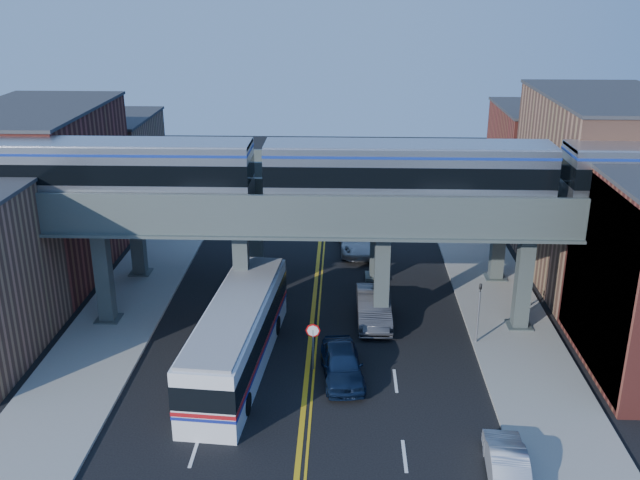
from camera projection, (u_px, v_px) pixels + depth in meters
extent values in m
plane|color=black|center=(304.00, 401.00, 34.18)|extent=(120.00, 120.00, 0.00)
cube|color=gray|center=(127.00, 306.00, 43.90)|extent=(5.00, 70.00, 0.16)
cube|color=gray|center=(503.00, 311.00, 43.15)|extent=(5.00, 70.00, 0.16)
cube|color=maroon|center=(42.00, 192.00, 47.85)|extent=(8.00, 14.00, 11.00)
cube|color=#93614C|center=(106.00, 166.00, 60.55)|extent=(8.00, 10.00, 8.00)
cube|color=#93614C|center=(600.00, 191.00, 46.48)|extent=(8.00, 14.00, 12.00)
cube|color=maroon|center=(545.00, 164.00, 59.18)|extent=(8.00, 10.00, 9.00)
cube|color=teal|center=(596.00, 281.00, 35.80)|extent=(0.10, 9.50, 9.50)
cube|color=#3F4948|center=(104.00, 275.00, 41.02)|extent=(0.85, 0.85, 6.00)
cube|color=#3F4948|center=(242.00, 277.00, 40.76)|extent=(0.85, 0.85, 6.00)
cube|color=#3F4948|center=(382.00, 279.00, 40.50)|extent=(0.85, 0.85, 6.00)
cube|color=#3F4948|center=(523.00, 281.00, 40.24)|extent=(0.85, 0.85, 6.00)
cube|color=#4C5753|center=(311.00, 216.00, 39.34)|extent=(52.00, 3.60, 1.40)
cube|color=#3F4948|center=(137.00, 234.00, 47.58)|extent=(0.85, 0.85, 6.00)
cube|color=#3F4948|center=(256.00, 235.00, 47.32)|extent=(0.85, 0.85, 6.00)
cube|color=#3F4948|center=(377.00, 236.00, 47.06)|extent=(0.85, 0.85, 6.00)
cube|color=#3F4948|center=(499.00, 238.00, 46.80)|extent=(0.85, 0.85, 6.00)
cube|color=#4C5753|center=(316.00, 182.00, 45.90)|extent=(52.00, 3.60, 1.40)
cube|color=black|center=(27.00, 199.00, 39.57)|extent=(2.22, 2.22, 0.25)
cube|color=black|center=(202.00, 201.00, 39.25)|extent=(2.22, 2.22, 0.25)
cube|color=silver|center=(111.00, 169.00, 38.80)|extent=(15.35, 2.93, 3.23)
cube|color=black|center=(110.00, 167.00, 38.75)|extent=(15.37, 2.99, 1.11)
cube|color=black|center=(317.00, 202.00, 39.04)|extent=(2.22, 2.22, 0.25)
cube|color=black|center=(497.00, 204.00, 38.72)|extent=(2.22, 2.22, 0.25)
cube|color=silver|center=(408.00, 172.00, 38.27)|extent=(15.35, 2.93, 3.23)
cube|color=black|center=(408.00, 169.00, 38.22)|extent=(15.37, 2.99, 1.11)
cube|color=black|center=(614.00, 205.00, 38.52)|extent=(2.22, 2.22, 0.25)
cylinder|color=slate|center=(313.00, 350.00, 36.58)|extent=(0.09, 0.09, 2.30)
cylinder|color=red|center=(313.00, 331.00, 36.20)|extent=(0.76, 0.04, 0.76)
cylinder|color=slate|center=(478.00, 318.00, 38.95)|extent=(0.12, 0.12, 3.20)
imported|color=black|center=(481.00, 284.00, 38.23)|extent=(0.15, 0.18, 0.90)
cube|color=white|center=(237.00, 337.00, 36.69)|extent=(3.97, 13.45, 3.42)
cube|color=black|center=(237.00, 329.00, 36.54)|extent=(4.04, 13.49, 1.16)
cube|color=#B21419|center=(238.00, 343.00, 36.81)|extent=(4.03, 13.49, 0.20)
cylinder|color=black|center=(218.00, 402.00, 33.15)|extent=(3.05, 1.35, 1.10)
cylinder|color=black|center=(253.00, 324.00, 40.55)|extent=(3.05, 1.35, 1.10)
imported|color=#0E1B35|center=(342.00, 364.00, 35.87)|extent=(2.53, 5.11, 1.67)
imported|color=#343336|center=(374.00, 307.00, 41.78)|extent=(2.01, 5.53, 1.81)
imported|color=silver|center=(358.00, 240.00, 52.66)|extent=(3.18, 6.15, 1.66)
imported|color=#AAAAAE|center=(356.00, 217.00, 57.71)|extent=(2.85, 5.95, 1.67)
imported|color=#B3B3B9|center=(506.00, 461.00, 28.86)|extent=(1.82, 4.43, 1.43)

